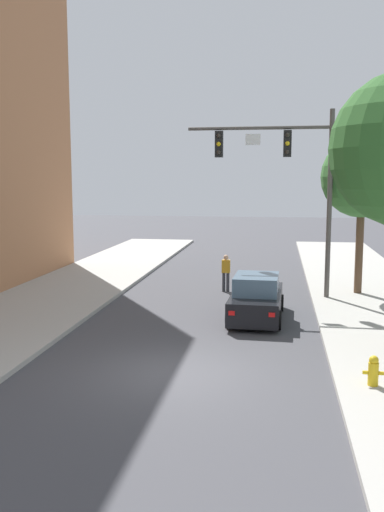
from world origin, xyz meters
TOP-DOWN VIEW (x-y plane):
  - ground_plane at (0.00, 0.00)m, footprint 120.00×120.00m
  - traffic_signal_mast at (3.00, 9.44)m, footprint 5.81×0.38m
  - car_lead_black at (1.88, 5.94)m, footprint 1.94×4.29m
  - pedestrian_crossing_road at (0.36, 10.64)m, footprint 0.36×0.22m
  - fire_hydrant at (4.85, -0.54)m, footprint 0.48×0.24m
  - street_tree_second at (5.98, 10.54)m, footprint 3.37×3.37m

SIDE VIEW (x-z plane):
  - ground_plane at x=0.00m, z-range 0.00..0.00m
  - fire_hydrant at x=4.85m, z-range 0.15..0.87m
  - car_lead_black at x=1.88m, z-range -0.08..1.52m
  - pedestrian_crossing_road at x=0.36m, z-range 0.09..1.73m
  - street_tree_second at x=5.98m, z-range 1.71..8.27m
  - traffic_signal_mast at x=3.00m, z-range 1.55..9.05m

